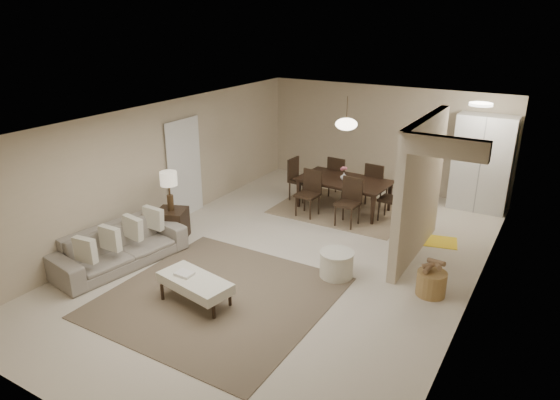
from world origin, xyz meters
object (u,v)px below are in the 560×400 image
Objects in this scene: ottoman_bench at (195,283)px; dining_table at (343,195)px; sofa at (119,247)px; side_table at (172,224)px; pantry_cabinet at (482,163)px; wicker_basket at (431,283)px; round_pouf at (336,264)px.

dining_table reaches higher than ottoman_bench.
sofa is 1.27m from side_table.
pantry_cabinet is 6.87m from ottoman_bench.
dining_table is at bearing 135.61° from wicker_basket.
round_pouf is 3.03m from dining_table.
side_table is 3.77m from dining_table.
sofa is at bearing -160.38° from wicker_basket.
pantry_cabinet is at bearing 72.22° from round_pouf.
pantry_cabinet is 4.67m from round_pouf.
pantry_cabinet is at bearing 91.27° from wicker_basket.
pantry_cabinet is 7.63m from sofa.
pantry_cabinet reaches higher than ottoman_bench.
wicker_basket is at bearing -41.38° from dining_table.
wicker_basket is 0.23× the size of dining_table.
pantry_cabinet reaches higher than wicker_basket.
side_table is (-1.87, 1.57, -0.04)m from ottoman_bench.
wicker_basket is (2.97, 2.04, -0.14)m from ottoman_bench.
pantry_cabinet is 1.68× the size of ottoman_bench.
dining_table is (2.26, 4.32, 0.01)m from sofa.
round_pouf is (1.48, 1.81, -0.12)m from ottoman_bench.
wicker_basket is at bearing -88.73° from pantry_cabinet.
dining_table is at bearing -18.17° from sofa.
side_table is 1.03× the size of round_pouf.
pantry_cabinet is 6.67m from side_table.
ottoman_bench is 4.63m from dining_table.
sofa is 3.72m from round_pouf.
sofa is 1.83× the size of ottoman_bench.
round_pouf is 1.51m from wicker_basket.
pantry_cabinet is at bearing 44.23° from side_table.
pantry_cabinet is at bearing 34.83° from dining_table.
ottoman_bench is 3.61m from wicker_basket.
pantry_cabinet reaches higher than dining_table.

